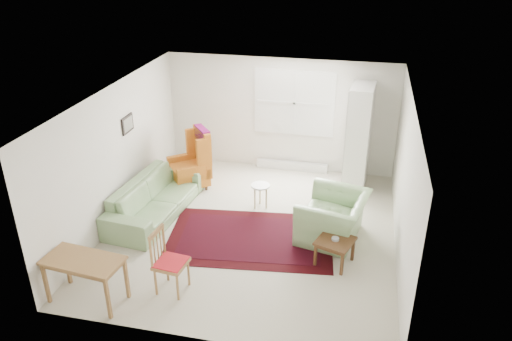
% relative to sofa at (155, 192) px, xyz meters
% --- Properties ---
extents(room, '(5.04, 5.54, 2.51)m').
position_rel_sofa_xyz_m(room, '(1.93, 0.05, 0.77)').
color(room, beige).
rests_on(room, ground).
extents(rug, '(3.03, 2.14, 0.03)m').
position_rel_sofa_xyz_m(rug, '(1.93, -0.43, -0.47)').
color(rug, black).
rests_on(rug, ground).
extents(sofa, '(1.17, 2.47, 0.96)m').
position_rel_sofa_xyz_m(sofa, '(0.00, 0.00, 0.00)').
color(sofa, '#7CA06A').
rests_on(sofa, ground).
extents(armchair, '(1.29, 1.41, 0.95)m').
position_rel_sofa_xyz_m(armchair, '(3.32, -0.06, -0.01)').
color(armchair, '#7CA06A').
rests_on(armchair, ground).
extents(wingback_chair, '(1.07, 1.06, 1.28)m').
position_rel_sofa_xyz_m(wingback_chair, '(0.25, 1.19, 0.16)').
color(wingback_chair, orange).
rests_on(wingback_chair, ground).
extents(coffee_table, '(0.69, 0.69, 0.45)m').
position_rel_sofa_xyz_m(coffee_table, '(3.42, -0.83, -0.26)').
color(coffee_table, '#492B16').
rests_on(coffee_table, ground).
extents(stool, '(0.44, 0.44, 0.49)m').
position_rel_sofa_xyz_m(stool, '(1.87, 0.70, -0.24)').
color(stool, white).
rests_on(stool, ground).
extents(cabinet, '(0.52, 0.90, 2.17)m').
position_rel_sofa_xyz_m(cabinet, '(3.63, 2.03, 0.60)').
color(cabinet, silver).
rests_on(cabinet, ground).
extents(desk, '(1.18, 0.68, 0.71)m').
position_rel_sofa_xyz_m(desk, '(0.00, -2.51, -0.13)').
color(desk, olive).
rests_on(desk, ground).
extents(desk_chair, '(0.49, 0.49, 1.01)m').
position_rel_sofa_xyz_m(desk_chair, '(1.12, -2.03, 0.02)').
color(desk_chair, olive).
rests_on(desk_chair, ground).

